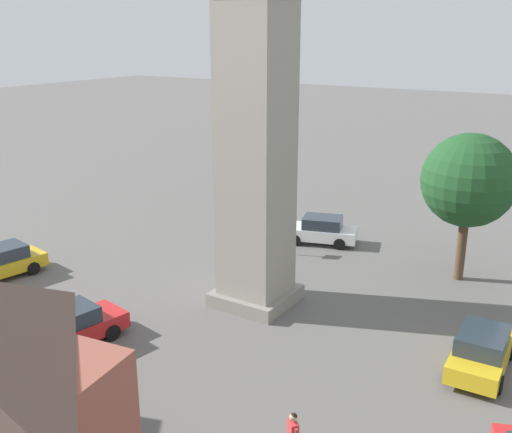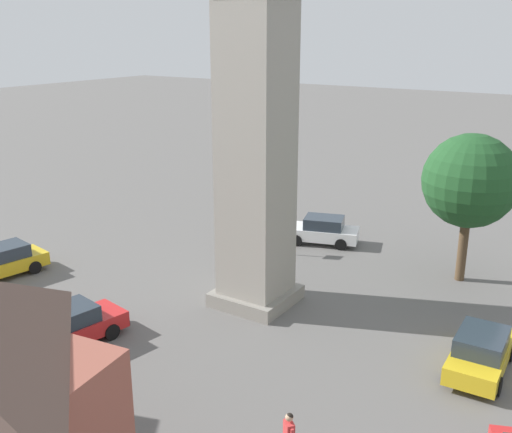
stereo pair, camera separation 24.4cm
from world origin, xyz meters
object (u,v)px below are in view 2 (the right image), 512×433
car_blue_kerb (70,326)px  road_sign (266,219)px  car_silver_kerb (322,230)px  car_red_corner (2,261)px  car_white_side (481,351)px  tree (470,181)px

car_blue_kerb → road_sign: road_sign is taller
car_silver_kerb → road_sign: 3.68m
car_red_corner → car_white_side: (3.82, -21.44, 0.00)m
car_red_corner → car_white_side: size_ratio=1.04×
tree → road_sign: (-2.02, 9.67, -2.95)m
car_silver_kerb → car_red_corner: size_ratio=1.02×
tree → car_white_side: bearing=-160.9°
car_silver_kerb → car_red_corner: bearing=139.1°
car_red_corner → tree: 22.41m
tree → road_sign: 10.31m
car_silver_kerb → car_blue_kerb: bearing=169.1°
road_sign → car_white_side: bearing=-114.9°
car_red_corner → tree: size_ratio=0.62×
car_blue_kerb → car_white_side: (6.49, -13.49, 0.00)m
car_white_side → tree: tree is taller
car_red_corner → road_sign: bearing=-43.6°
car_blue_kerb → car_red_corner: 8.38m
car_blue_kerb → car_silver_kerb: bearing=-10.9°
car_red_corner → car_white_side: bearing=-79.9°
car_white_side → car_blue_kerb: bearing=115.7°
car_white_side → road_sign: road_sign is taller
car_white_side → tree: size_ratio=0.59×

